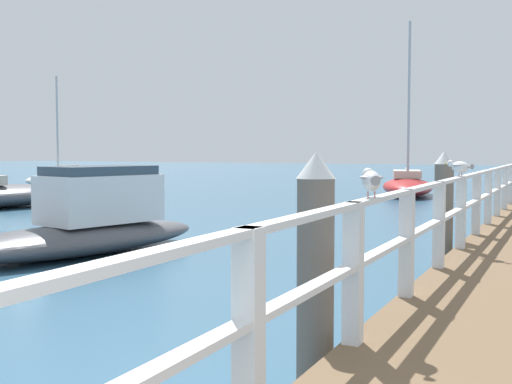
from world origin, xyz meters
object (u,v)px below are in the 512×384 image
seagull_foreground (371,180)px  boat_5 (84,225)px  dock_piling_near (315,271)px  boat_4 (62,178)px  dock_piling_far (444,210)px  boat_3 (407,185)px  seagull_background (460,166)px

seagull_foreground → boat_5: bearing=122.7°
dock_piling_near → boat_4: size_ratio=0.32×
dock_piling_far → boat_5: size_ratio=0.33×
seagull_foreground → boat_4: (-21.90, 20.71, -1.21)m
seagull_foreground → dock_piling_far: bearing=70.2°
seagull_foreground → boat_3: 21.81m
boat_5 → boat_3: bearing=98.5°
seagull_background → dock_piling_near: bearing=-148.2°
seagull_background → boat_5: size_ratio=0.08×
seagull_foreground → boat_5: seagull_foreground is taller
dock_piling_far → seagull_foreground: 5.33m
seagull_background → boat_5: (-6.27, -0.09, -1.09)m
dock_piling_far → dock_piling_near: bearing=-90.0°
dock_piling_near → seagull_foreground: size_ratio=3.96×
boat_3 → boat_4: boat_3 is taller
dock_piling_near → boat_4: (-21.53, 20.86, -0.52)m
dock_piling_far → seagull_background: bearing=-70.1°
dock_piling_near → boat_5: (-5.89, 4.30, -0.40)m
seagull_background → boat_4: boat_4 is taller
dock_piling_far → seagull_foreground: size_ratio=3.96×
seagull_background → boat_3: boat_3 is taller
dock_piling_far → boat_5: dock_piling_far is taller
seagull_background → boat_5: 6.36m
dock_piling_far → boat_3: bearing=104.6°
boat_3 → seagull_foreground: bearing=87.1°
dock_piling_near → dock_piling_far: 5.42m
dock_piling_near → seagull_foreground: bearing=21.5°
dock_piling_far → seagull_foreground: dock_piling_far is taller
seagull_foreground → boat_4: bearing=112.8°
dock_piling_far → seagull_foreground: bearing=-85.9°
boat_3 → boat_4: 17.37m
boat_3 → boat_4: size_ratio=1.22×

